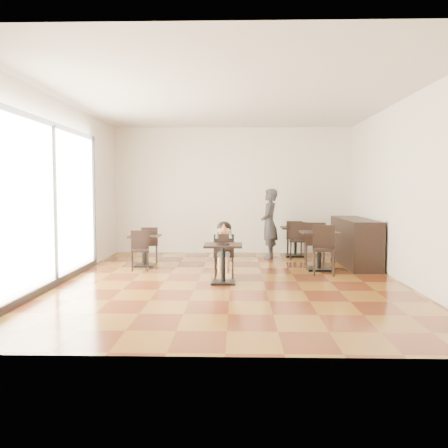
{
  "coord_description": "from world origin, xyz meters",
  "views": [
    {
      "loc": [
        0.12,
        -8.76,
        1.63
      ],
      "look_at": [
        -0.13,
        0.3,
        1.0
      ],
      "focal_mm": 40.0,
      "sensor_mm": 36.0,
      "label": 1
    }
  ],
  "objects_px": {
    "chair_mid_a": "(315,244)",
    "chair_back_b": "(298,241)",
    "adult_patron": "(269,223)",
    "cafe_table_back": "(295,242)",
    "cafe_table_left": "(145,251)",
    "child_table": "(223,264)",
    "child_chair": "(224,256)",
    "child": "(224,250)",
    "chair_back_a": "(295,238)",
    "chair_left_a": "(150,245)",
    "cafe_table_mid": "(319,251)",
    "chair_mid_b": "(324,250)",
    "chair_left_b": "(140,251)"
  },
  "relations": [
    {
      "from": "cafe_table_back",
      "to": "chair_left_a",
      "type": "height_order",
      "value": "chair_left_a"
    },
    {
      "from": "child",
      "to": "chair_back_a",
      "type": "height_order",
      "value": "child"
    },
    {
      "from": "child_chair",
      "to": "cafe_table_back",
      "type": "distance_m",
      "value": 3.43
    },
    {
      "from": "adult_patron",
      "to": "child_chair",
      "type": "bearing_deg",
      "value": -13.2
    },
    {
      "from": "child_table",
      "to": "chair_back_a",
      "type": "distance_m",
      "value": 4.06
    },
    {
      "from": "adult_patron",
      "to": "chair_back_a",
      "type": "distance_m",
      "value": 0.88
    },
    {
      "from": "child_table",
      "to": "cafe_table_back",
      "type": "distance_m",
      "value": 3.92
    },
    {
      "from": "child",
      "to": "adult_patron",
      "type": "relative_size",
      "value": 0.63
    },
    {
      "from": "adult_patron",
      "to": "chair_back_a",
      "type": "bearing_deg",
      "value": 131.33
    },
    {
      "from": "adult_patron",
      "to": "cafe_table_back",
      "type": "distance_m",
      "value": 0.85
    },
    {
      "from": "child",
      "to": "cafe_table_left",
      "type": "relative_size",
      "value": 1.56
    },
    {
      "from": "chair_mid_a",
      "to": "chair_back_b",
      "type": "height_order",
      "value": "chair_mid_a"
    },
    {
      "from": "cafe_table_left",
      "to": "chair_mid_a",
      "type": "distance_m",
      "value": 3.61
    },
    {
      "from": "chair_left_a",
      "to": "chair_left_b",
      "type": "xyz_separation_m",
      "value": [
        0.0,
        -1.1,
        0.0
      ]
    },
    {
      "from": "child_chair",
      "to": "chair_left_a",
      "type": "xyz_separation_m",
      "value": [
        -1.71,
        1.88,
        -0.01
      ]
    },
    {
      "from": "cafe_table_mid",
      "to": "chair_mid_a",
      "type": "relative_size",
      "value": 0.83
    },
    {
      "from": "child_table",
      "to": "chair_left_b",
      "type": "height_order",
      "value": "chair_left_b"
    },
    {
      "from": "cafe_table_left",
      "to": "chair_back_a",
      "type": "bearing_deg",
      "value": 28.4
    },
    {
      "from": "chair_left_a",
      "to": "chair_back_a",
      "type": "distance_m",
      "value": 3.6
    },
    {
      "from": "cafe_table_left",
      "to": "chair_back_b",
      "type": "distance_m",
      "value": 3.55
    },
    {
      "from": "child_table",
      "to": "chair_mid_a",
      "type": "height_order",
      "value": "chair_mid_a"
    },
    {
      "from": "cafe_table_mid",
      "to": "chair_back_b",
      "type": "xyz_separation_m",
      "value": [
        -0.24,
        1.53,
        0.04
      ]
    },
    {
      "from": "cafe_table_left",
      "to": "chair_mid_a",
      "type": "bearing_deg",
      "value": 2.4
    },
    {
      "from": "child_chair",
      "to": "adult_patron",
      "type": "height_order",
      "value": "adult_patron"
    },
    {
      "from": "child_chair",
      "to": "chair_left_b",
      "type": "height_order",
      "value": "child_chair"
    },
    {
      "from": "child_table",
      "to": "adult_patron",
      "type": "bearing_deg",
      "value": 72.92
    },
    {
      "from": "child_table",
      "to": "chair_mid_b",
      "type": "xyz_separation_m",
      "value": [
        1.9,
        0.94,
        0.13
      ]
    },
    {
      "from": "chair_left_b",
      "to": "child_chair",
      "type": "bearing_deg",
      "value": -35.27
    },
    {
      "from": "cafe_table_mid",
      "to": "chair_back_a",
      "type": "bearing_deg",
      "value": 96.27
    },
    {
      "from": "cafe_table_mid",
      "to": "chair_back_b",
      "type": "bearing_deg",
      "value": 99.07
    },
    {
      "from": "cafe_table_back",
      "to": "chair_mid_a",
      "type": "relative_size",
      "value": 0.76
    },
    {
      "from": "chair_mid_b",
      "to": "cafe_table_mid",
      "type": "bearing_deg",
      "value": 97.43
    },
    {
      "from": "adult_patron",
      "to": "child",
      "type": "bearing_deg",
      "value": -13.2
    },
    {
      "from": "cafe_table_mid",
      "to": "cafe_table_back",
      "type": "xyz_separation_m",
      "value": [
        -0.24,
        2.08,
        -0.03
      ]
    },
    {
      "from": "chair_mid_b",
      "to": "child",
      "type": "bearing_deg",
      "value": -161.08
    },
    {
      "from": "child",
      "to": "cafe_table_left",
      "type": "xyz_separation_m",
      "value": [
        -1.71,
        1.33,
        -0.19
      ]
    },
    {
      "from": "chair_left_a",
      "to": "chair_back_b",
      "type": "height_order",
      "value": "chair_back_b"
    },
    {
      "from": "cafe_table_mid",
      "to": "chair_left_b",
      "type": "relative_size",
      "value": 0.98
    },
    {
      "from": "child_table",
      "to": "child_chair",
      "type": "height_order",
      "value": "child_chair"
    },
    {
      "from": "chair_left_a",
      "to": "cafe_table_back",
      "type": "bearing_deg",
      "value": -172.16
    },
    {
      "from": "chair_back_a",
      "to": "chair_left_b",
      "type": "bearing_deg",
      "value": 42.23
    },
    {
      "from": "child_table",
      "to": "chair_back_b",
      "type": "bearing_deg",
      "value": 61.25
    },
    {
      "from": "chair_left_b",
      "to": "child",
      "type": "bearing_deg",
      "value": -35.27
    },
    {
      "from": "child_table",
      "to": "cafe_table_left",
      "type": "height_order",
      "value": "child_table"
    },
    {
      "from": "cafe_table_left",
      "to": "cafe_table_back",
      "type": "relative_size",
      "value": 0.92
    },
    {
      "from": "adult_patron",
      "to": "cafe_table_back",
      "type": "relative_size",
      "value": 2.29
    },
    {
      "from": "cafe_table_left",
      "to": "chair_mid_b",
      "type": "relative_size",
      "value": 0.71
    },
    {
      "from": "chair_mid_a",
      "to": "chair_back_a",
      "type": "relative_size",
      "value": 1.09
    },
    {
      "from": "adult_patron",
      "to": "chair_left_b",
      "type": "xyz_separation_m",
      "value": [
        -2.71,
        -1.93,
        -0.42
      ]
    },
    {
      "from": "chair_mid_b",
      "to": "chair_left_a",
      "type": "xyz_separation_m",
      "value": [
        -3.61,
        1.5,
        -0.07
      ]
    }
  ]
}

